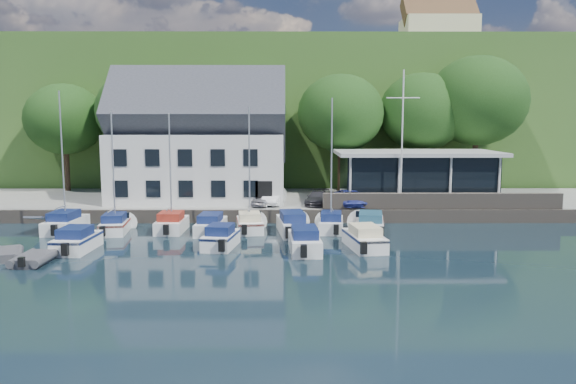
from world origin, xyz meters
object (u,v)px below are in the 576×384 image
at_px(car_white, 274,197).
at_px(boat_r1_3, 211,223).
at_px(boat_r1_7, 370,222).
at_px(boat_r2_4, 364,236).
at_px(boat_r1_0, 63,167).
at_px(boat_r1_4, 249,172).
at_px(car_blue, 350,197).
at_px(car_silver, 264,199).
at_px(boat_r1_1, 113,173).
at_px(dinghy_0, 7,253).
at_px(harbor_building, 200,148).
at_px(club_pavilion, 416,176).
at_px(boat_r1_6, 331,171).
at_px(car_dgrey, 317,198).
at_px(boat_r1_2, 170,170).
at_px(flagpole, 402,140).
at_px(dinghy_1, 34,257).
at_px(boat_r2_2, 221,236).
at_px(boat_r2_0, 77,238).
at_px(boat_r2_3, 305,239).
at_px(boat_r1_5, 292,222).

distance_m(car_white, boat_r1_3, 7.63).
xyz_separation_m(boat_r1_7, boat_r2_4, (-1.01, -4.61, -0.00)).
distance_m(boat_r1_0, boat_r1_4, 12.72).
bearing_deg(car_blue, car_silver, 171.59).
relative_size(boat_r1_1, dinghy_0, 2.78).
bearing_deg(car_white, harbor_building, 166.00).
relative_size(boat_r1_7, boat_r2_4, 1.09).
xyz_separation_m(club_pavilion, boat_r2_4, (-6.07, -13.29, -2.33)).
xyz_separation_m(car_blue, boat_r1_6, (-1.91, -5.04, 2.54)).
bearing_deg(boat_r1_6, car_dgrey, 102.00).
height_order(boat_r1_2, dinghy_0, boat_r1_2).
distance_m(boat_r1_7, dinghy_0, 22.42).
relative_size(car_dgrey, boat_r1_7, 0.59).
xyz_separation_m(boat_r1_3, boat_r1_4, (2.63, 0.47, 3.46)).
xyz_separation_m(flagpole, boat_r1_3, (-13.92, -4.73, -5.51)).
bearing_deg(boat_r1_2, boat_r1_3, -7.79).
bearing_deg(car_white, boat_r1_4, -94.95).
bearing_deg(boat_r1_2, boat_r1_1, -174.44).
height_order(boat_r1_3, dinghy_1, boat_r1_3).
distance_m(boat_r1_1, boat_r1_6, 14.81).
bearing_deg(boat_r1_6, boat_r2_2, -139.47).
bearing_deg(boat_r1_6, boat_r2_0, -154.32).
bearing_deg(boat_r1_7, boat_r1_6, 176.40).
bearing_deg(boat_r1_4, boat_r1_1, 174.95).
bearing_deg(car_dgrey, boat_r1_2, -137.95).
distance_m(car_dgrey, boat_r1_6, 6.12).
bearing_deg(boat_r1_3, flagpole, 21.79).
distance_m(car_dgrey, boat_r2_0, 18.61).
bearing_deg(harbor_building, boat_r1_7, -35.35).
bearing_deg(boat_r1_1, harbor_building, 57.13).
bearing_deg(car_blue, boat_r1_4, -153.31).
height_order(club_pavilion, boat_r1_4, boat_r1_4).
xyz_separation_m(harbor_building, car_white, (6.28, -2.82, -3.73)).
xyz_separation_m(boat_r1_3, boat_r2_2, (1.19, -4.46, 0.04)).
height_order(boat_r1_0, boat_r1_1, boat_r1_0).
height_order(boat_r1_1, boat_r1_2, boat_r1_2).
bearing_deg(car_silver, boat_r2_2, -83.10).
distance_m(car_dgrey, dinghy_1, 21.48).
bearing_deg(boat_r1_6, harbor_building, 145.64).
height_order(flagpole, boat_r2_3, flagpole).
xyz_separation_m(boat_r1_4, boat_r1_7, (8.23, -0.54, -3.42)).
bearing_deg(boat_r1_6, boat_r2_4, -67.38).
height_order(car_white, boat_r1_5, car_white).
xyz_separation_m(boat_r1_2, dinghy_1, (-5.69, -8.64, -3.95)).
bearing_deg(car_dgrey, flagpole, 2.62).
bearing_deg(boat_r2_0, boat_r2_3, 2.04).
distance_m(club_pavilion, car_white, 12.03).
bearing_deg(dinghy_0, flagpole, 3.02).
xyz_separation_m(boat_r1_3, boat_r2_0, (-7.23, -5.20, 0.05)).
xyz_separation_m(car_blue, boat_r1_7, (0.71, -5.62, -0.93)).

